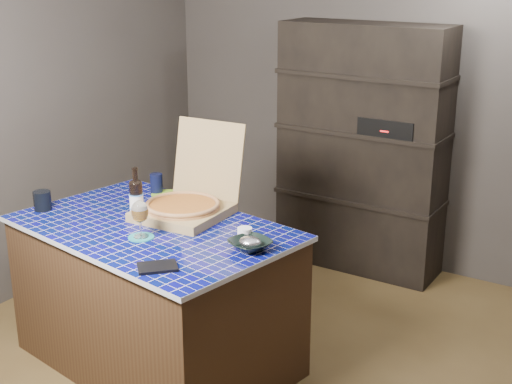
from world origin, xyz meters
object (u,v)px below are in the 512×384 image
Objects in this scene: wine_glass at (140,212)px; dvd_case at (157,267)px; pizza_box at (186,203)px; bowl at (250,245)px; kitchen_island at (156,295)px; mead_bottle at (136,199)px.

wine_glass is 1.08× the size of dvd_case.
bowl is (0.58, -0.23, -0.05)m from pizza_box.
dvd_case is 0.49m from bowl.
bowl is at bearing 104.16° from dvd_case.
kitchen_island is 0.55m from mead_bottle.
kitchen_island is 0.54m from pizza_box.
kitchen_island is at bearing -179.35° from bowl.
dvd_case is at bearing -40.94° from mead_bottle.
pizza_box reaches higher than dvd_case.
mead_bottle is (-0.19, -0.19, 0.05)m from pizza_box.
kitchen_island is at bearing -16.11° from mead_bottle.
mead_bottle is at bearing 135.14° from wine_glass.
mead_bottle is 1.46× the size of bowl.
dvd_case is at bearing -119.61° from bowl.
pizza_box is at bearing 158.72° from bowl.
kitchen_island is 0.59m from wine_glass.
wine_glass is at bearing -90.94° from pizza_box.
bowl is at bearing 17.06° from wine_glass.
pizza_box is 0.74m from dvd_case.
mead_bottle reaches higher than bowl.
bowl is (0.56, 0.17, -0.12)m from wine_glass.
dvd_case reaches higher than kitchen_island.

